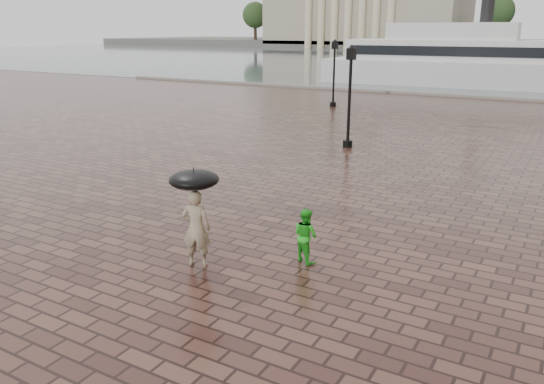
{
  "coord_description": "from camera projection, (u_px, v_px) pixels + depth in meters",
  "views": [
    {
      "loc": [
        2.95,
        -12.5,
        5.19
      ],
      "look_at": [
        -3.19,
        -1.84,
        1.4
      ],
      "focal_mm": 35.0,
      "sensor_mm": 36.0,
      "label": 1
    }
  ],
  "objects": [
    {
      "name": "ferry_near",
      "position": [
        450.0,
        60.0,
        50.49
      ],
      "size": [
        24.27,
        6.78,
        7.89
      ],
      "rotation": [
        0.0,
        0.0,
        0.04
      ],
      "color": "silver",
      "rests_on": "ground"
    },
    {
      "name": "umbrella",
      "position": [
        194.0,
        180.0,
        11.57
      ],
      "size": [
        1.1,
        1.1,
        1.17
      ],
      "color": "black",
      "rests_on": "ground"
    },
    {
      "name": "quay_edge",
      "position": [
        534.0,
        101.0,
        39.78
      ],
      "size": [
        80.0,
        0.6,
        0.3
      ],
      "primitive_type": "cube",
      "color": "slate",
      "rests_on": "ground"
    },
    {
      "name": "child_pedestrian",
      "position": [
        305.0,
        235.0,
        12.2
      ],
      "size": [
        0.76,
        0.68,
        1.28
      ],
      "primitive_type": "imported",
      "rotation": [
        0.0,
        0.0,
        2.77
      ],
      "color": "green",
      "rests_on": "ground"
    },
    {
      "name": "street_lamps",
      "position": [
        484.0,
        86.0,
        27.8
      ],
      "size": [
        21.44,
        14.44,
        4.4
      ],
      "color": "black",
      "rests_on": "ground"
    },
    {
      "name": "ground",
      "position": [
        419.0,
        245.0,
        13.28
      ],
      "size": [
        300.0,
        300.0,
        0.0
      ],
      "primitive_type": "plane",
      "color": "#341C17",
      "rests_on": "ground"
    },
    {
      "name": "adult_pedestrian",
      "position": [
        196.0,
        228.0,
        11.91
      ],
      "size": [
        0.77,
        0.64,
        1.8
      ],
      "primitive_type": "imported",
      "rotation": [
        0.0,
        0.0,
        3.51
      ],
      "color": "gray",
      "rests_on": "ground"
    }
  ]
}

